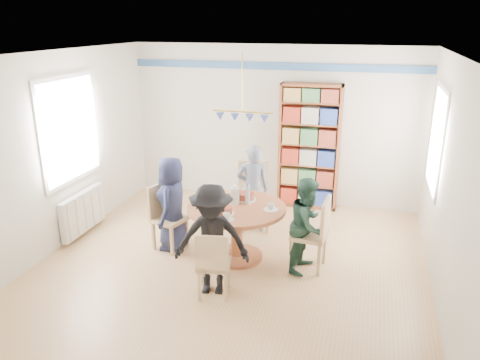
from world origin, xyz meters
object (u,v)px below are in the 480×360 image
(radiator, at_px, (83,212))
(person_far, at_px, (253,189))
(chair_near, at_px, (213,262))
(person_near, at_px, (212,240))
(bookshelf, at_px, (309,148))
(person_left, at_px, (172,204))
(dining_table, at_px, (237,220))
(person_right, at_px, (308,225))
(chair_far, at_px, (253,192))
(chair_right, at_px, (316,231))
(chair_left, at_px, (165,213))

(radiator, height_order, person_far, person_far)
(chair_near, height_order, person_near, person_near)
(bookshelf, bearing_deg, person_left, -127.13)
(dining_table, relative_size, person_right, 1.05)
(chair_near, xyz_separation_m, person_left, (-0.96, 1.06, 0.20))
(radiator, height_order, chair_far, chair_far)
(chair_right, bearing_deg, radiator, 178.33)
(chair_far, xyz_separation_m, person_far, (0.02, -0.13, 0.10))
(chair_far, bearing_deg, chair_near, -88.43)
(person_far, distance_m, person_near, 1.80)
(person_right, bearing_deg, person_far, 56.78)
(person_right, relative_size, person_near, 0.92)
(person_right, relative_size, bookshelf, 0.59)
(bookshelf, bearing_deg, dining_table, -106.66)
(radiator, distance_m, bookshelf, 3.75)
(radiator, relative_size, person_near, 0.74)
(person_right, bearing_deg, dining_table, 99.26)
(chair_right, relative_size, person_right, 0.78)
(dining_table, bearing_deg, person_right, -2.35)
(person_near, distance_m, bookshelf, 3.12)
(radiator, height_order, person_left, person_left)
(person_left, bearing_deg, chair_far, 132.14)
(radiator, xyz_separation_m, person_near, (2.39, -0.98, 0.32))
(person_left, bearing_deg, person_near, 38.02)
(chair_far, bearing_deg, person_near, -89.96)
(person_right, bearing_deg, person_left, 99.08)
(dining_table, height_order, chair_near, chair_near)
(chair_near, bearing_deg, person_far, 90.95)
(chair_far, height_order, person_left, person_left)
(chair_left, relative_size, chair_right, 0.95)
(chair_left, relative_size, person_far, 0.69)
(chair_right, xyz_separation_m, person_near, (-1.09, -0.88, 0.14))
(person_right, height_order, person_near, person_near)
(chair_far, height_order, person_far, person_far)
(dining_table, bearing_deg, person_near, -92.78)
(person_right, bearing_deg, chair_right, -60.36)
(dining_table, distance_m, chair_left, 1.06)
(chair_far, height_order, chair_near, chair_far)
(chair_left, bearing_deg, person_near, -42.26)
(dining_table, height_order, chair_left, chair_left)
(chair_left, xyz_separation_m, chair_right, (2.11, -0.04, 0.02))
(chair_right, height_order, person_near, person_near)
(dining_table, relative_size, person_far, 0.96)
(radiator, bearing_deg, person_near, -22.33)
(chair_left, relative_size, person_near, 0.69)
(dining_table, height_order, bookshelf, bookshelf)
(chair_near, bearing_deg, bookshelf, 78.74)
(person_right, xyz_separation_m, person_far, (-0.96, 0.96, 0.06))
(chair_far, xyz_separation_m, chair_near, (0.06, -2.07, -0.11))
(person_far, bearing_deg, bookshelf, -134.25)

